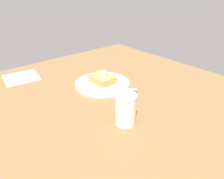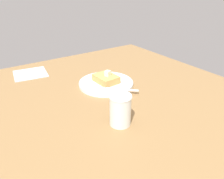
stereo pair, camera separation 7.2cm
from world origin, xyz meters
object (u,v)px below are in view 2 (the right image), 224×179
Objects in this scene: plate at (106,83)px; napkin at (30,74)px; syrup_jar at (120,111)px; fork at (114,89)px.

plate reaches higher than napkin.
syrup_jar is 0.69× the size of napkin.
fork is 19.13cm from syrup_jar.
plate is 26.37cm from syrup_jar.
fork is (-1.30, -7.40, 0.75)cm from plate.
syrup_jar reaches higher than fork.
fork is at bearing -99.98° from plate.
syrup_jar is (-9.24, -16.52, 2.73)cm from fork.
fork is 1.38× the size of syrup_jar.
syrup_jar is 53.18cm from napkin.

